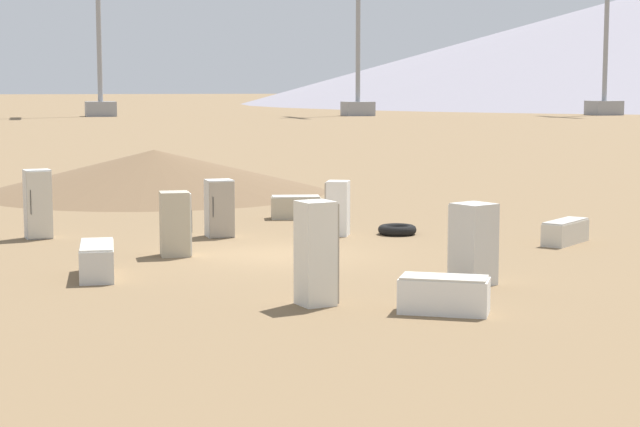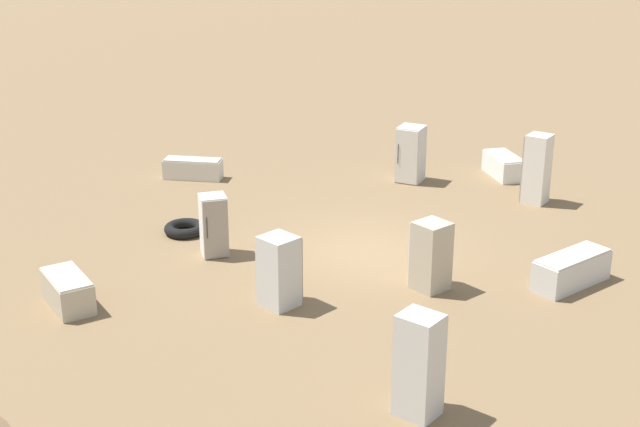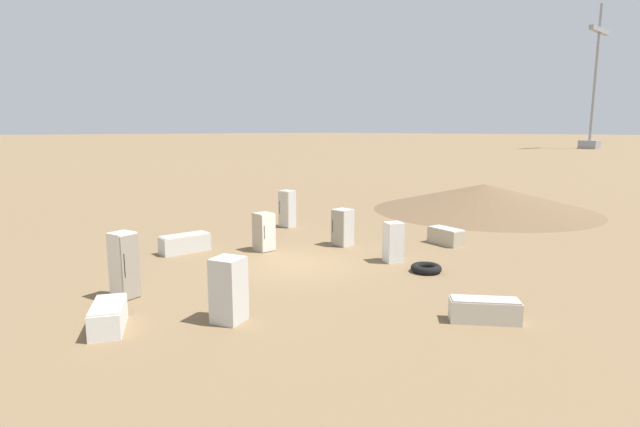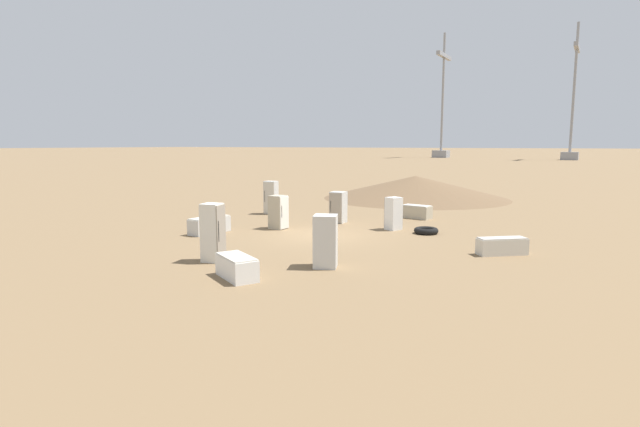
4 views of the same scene
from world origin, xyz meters
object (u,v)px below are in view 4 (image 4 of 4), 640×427
at_px(discarded_fridge_1, 213,233).
at_px(discarded_fridge_8, 237,267).
at_px(power_pylon_2, 572,118).
at_px(discarded_fridge_0, 209,225).
at_px(discarded_fridge_2, 338,207).
at_px(discarded_fridge_9, 271,198).
at_px(scrap_tire, 426,231).
at_px(discarded_fridge_5, 278,212).
at_px(power_pylon_3, 442,120).
at_px(discarded_fridge_4, 417,212).
at_px(discarded_fridge_6, 393,213).
at_px(discarded_fridge_3, 502,246).
at_px(discarded_fridge_7, 325,241).

distance_m(discarded_fridge_1, discarded_fridge_8, 2.47).
xyz_separation_m(power_pylon_2, discarded_fridge_0, (-121.00, 8.27, -9.77)).
xyz_separation_m(discarded_fridge_2, discarded_fridge_9, (0.96, 4.69, 0.15)).
relative_size(discarded_fridge_2, discarded_fridge_8, 0.88).
xyz_separation_m(power_pylon_2, discarded_fridge_2, (-115.64, 4.70, -9.35)).
xyz_separation_m(discarded_fridge_8, scrap_tire, (9.78, -2.59, -0.20)).
bearing_deg(discarded_fridge_5, power_pylon_2, 179.52).
relative_size(power_pylon_3, discarded_fridge_4, 21.75).
bearing_deg(discarded_fridge_6, discarded_fridge_3, -94.31).
relative_size(power_pylon_3, discarded_fridge_7, 20.85).
distance_m(discarded_fridge_4, discarded_fridge_9, 7.99).
bearing_deg(discarded_fridge_9, discarded_fridge_8, 111.59).
height_order(discarded_fridge_3, discarded_fridge_9, discarded_fridge_9).
relative_size(discarded_fridge_0, discarded_fridge_2, 1.30).
distance_m(power_pylon_2, discarded_fridge_6, 116.64).
relative_size(discarded_fridge_0, discarded_fridge_6, 1.34).
height_order(discarded_fridge_4, discarded_fridge_7, discarded_fridge_7).
distance_m(discarded_fridge_3, discarded_fridge_5, 9.93).
xyz_separation_m(discarded_fridge_7, discarded_fridge_8, (-2.42, 1.60, -0.50)).
distance_m(power_pylon_3, discarded_fridge_1, 134.51).
xyz_separation_m(power_pylon_3, discarded_fridge_6, (-122.22, -32.01, -10.04)).
height_order(discarded_fridge_3, discarded_fridge_8, discarded_fridge_8).
relative_size(discarded_fridge_6, discarded_fridge_8, 0.85).
bearing_deg(discarded_fridge_5, discarded_fridge_1, 17.59).
xyz_separation_m(discarded_fridge_7, scrap_tire, (7.36, -0.98, -0.70)).
bearing_deg(discarded_fridge_6, discarded_fridge_2, 104.82).
bearing_deg(discarded_fridge_0, discarded_fridge_8, -38.43).
relative_size(power_pylon_3, discarded_fridge_9, 18.97).
bearing_deg(power_pylon_3, discarded_fridge_7, -165.89).
bearing_deg(power_pylon_3, discarded_fridge_9, -168.66).
xyz_separation_m(discarded_fridge_0, discarded_fridge_7, (-2.87, -7.33, 0.48)).
bearing_deg(discarded_fridge_4, discarded_fridge_1, -2.00).
bearing_deg(discarded_fridge_6, discarded_fridge_8, -159.69).
relative_size(discarded_fridge_2, discarded_fridge_6, 1.04).
xyz_separation_m(discarded_fridge_4, discarded_fridge_6, (-3.90, -0.18, 0.39)).
relative_size(discarded_fridge_5, discarded_fridge_6, 1.04).
bearing_deg(discarded_fridge_9, scrap_tire, 160.11).
bearing_deg(discarded_fridge_7, discarded_fridge_0, 136.62).
distance_m(power_pylon_2, scrap_tire, 116.94).
bearing_deg(discarded_fridge_0, discarded_fridge_1, -42.76).
bearing_deg(discarded_fridge_7, discarded_fridge_1, 175.44).
relative_size(discarded_fridge_6, discarded_fridge_7, 0.89).
relative_size(power_pylon_3, discarded_fridge_6, 23.43).
distance_m(discarded_fridge_2, discarded_fridge_6, 3.18).
relative_size(power_pylon_2, discarded_fridge_1, 16.85).
height_order(discarded_fridge_5, discarded_fridge_6, discarded_fridge_5).
xyz_separation_m(discarded_fridge_2, discarded_fridge_6, (-0.60, -3.12, -0.03)).
distance_m(power_pylon_2, discarded_fridge_3, 119.72).
bearing_deg(discarded_fridge_7, discarded_fridge_5, 113.25).
distance_m(discarded_fridge_7, scrap_tire, 7.46).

